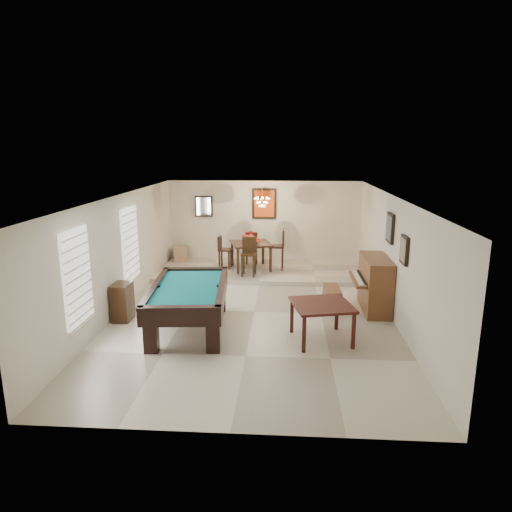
# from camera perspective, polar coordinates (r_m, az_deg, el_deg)

# --- Properties ---
(ground_plane) EXTENTS (6.00, 9.00, 0.02)m
(ground_plane) POSITION_cam_1_polar(r_m,az_deg,el_deg) (10.37, -0.22, -7.02)
(ground_plane) COLOR beige
(wall_back) EXTENTS (6.00, 0.04, 2.60)m
(wall_back) POSITION_cam_1_polar(r_m,az_deg,el_deg) (14.40, 1.03, 4.21)
(wall_back) COLOR silver
(wall_back) RESTS_ON ground_plane
(wall_front) EXTENTS (6.00, 0.04, 2.60)m
(wall_front) POSITION_cam_1_polar(r_m,az_deg,el_deg) (5.73, -3.42, -10.52)
(wall_front) COLOR silver
(wall_front) RESTS_ON ground_plane
(wall_left) EXTENTS (0.04, 9.00, 2.60)m
(wall_left) POSITION_cam_1_polar(r_m,az_deg,el_deg) (10.62, -16.59, 0.28)
(wall_left) COLOR silver
(wall_left) RESTS_ON ground_plane
(wall_right) EXTENTS (0.04, 9.00, 2.60)m
(wall_right) POSITION_cam_1_polar(r_m,az_deg,el_deg) (10.23, 16.78, -0.23)
(wall_right) COLOR silver
(wall_right) RESTS_ON ground_plane
(ceiling) EXTENTS (6.00, 9.00, 0.04)m
(ceiling) POSITION_cam_1_polar(r_m,az_deg,el_deg) (9.77, -0.23, 7.47)
(ceiling) COLOR white
(ceiling) RESTS_ON wall_back
(dining_step) EXTENTS (6.00, 2.50, 0.12)m
(dining_step) POSITION_cam_1_polar(r_m,az_deg,el_deg) (13.44, 0.74, -1.88)
(dining_step) COLOR beige
(dining_step) RESTS_ON ground_plane
(window_left_front) EXTENTS (0.06, 1.00, 1.70)m
(window_left_front) POSITION_cam_1_polar(r_m,az_deg,el_deg) (8.63, -21.43, -2.43)
(window_left_front) COLOR white
(window_left_front) RESTS_ON wall_left
(window_left_rear) EXTENTS (0.06, 1.00, 1.70)m
(window_left_rear) POSITION_cam_1_polar(r_m,az_deg,el_deg) (11.14, -15.43, 1.49)
(window_left_rear) COLOR white
(window_left_rear) RESTS_ON wall_left
(pool_table) EXTENTS (1.68, 2.80, 0.89)m
(pool_table) POSITION_cam_1_polar(r_m,az_deg,el_deg) (9.39, -8.36, -6.44)
(pool_table) COLOR black
(pool_table) RESTS_ON ground_plane
(square_table) EXTENTS (1.28, 1.28, 0.74)m
(square_table) POSITION_cam_1_polar(r_m,az_deg,el_deg) (8.88, 8.18, -8.16)
(square_table) COLOR black
(square_table) RESTS_ON ground_plane
(upright_piano) EXTENTS (0.82, 1.47, 1.22)m
(upright_piano) POSITION_cam_1_polar(r_m,az_deg,el_deg) (10.62, 13.89, -3.40)
(upright_piano) COLOR brown
(upright_piano) RESTS_ON ground_plane
(piano_bench) EXTENTS (0.37, 0.88, 0.48)m
(piano_bench) POSITION_cam_1_polar(r_m,az_deg,el_deg) (10.67, 9.48, -5.19)
(piano_bench) COLOR brown
(piano_bench) RESTS_ON ground_plane
(apothecary_chest) EXTENTS (0.36, 0.54, 0.81)m
(apothecary_chest) POSITION_cam_1_polar(r_m,az_deg,el_deg) (10.19, -16.36, -5.51)
(apothecary_chest) COLOR black
(apothecary_chest) RESTS_ON ground_plane
(dining_table) EXTENTS (1.36, 1.36, 0.90)m
(dining_table) POSITION_cam_1_polar(r_m,az_deg,el_deg) (13.35, -0.63, 0.28)
(dining_table) COLOR black
(dining_table) RESTS_ON dining_step
(flower_vase) EXTENTS (0.17, 0.17, 0.24)m
(flower_vase) POSITION_cam_1_polar(r_m,az_deg,el_deg) (13.23, -0.63, 2.69)
(flower_vase) COLOR #A5140E
(flower_vase) RESTS_ON dining_table
(dining_chair_south) EXTENTS (0.42, 0.42, 1.07)m
(dining_chair_south) POSITION_cam_1_polar(r_m,az_deg,el_deg) (12.60, -0.94, -0.13)
(dining_chair_south) COLOR black
(dining_chair_south) RESTS_ON dining_step
(dining_chair_north) EXTENTS (0.39, 0.39, 0.99)m
(dining_chair_north) POSITION_cam_1_polar(r_m,az_deg,el_deg) (14.03, -0.57, 1.12)
(dining_chair_north) COLOR black
(dining_chair_north) RESTS_ON dining_step
(dining_chair_west) EXTENTS (0.39, 0.39, 0.96)m
(dining_chair_west) POSITION_cam_1_polar(r_m,az_deg,el_deg) (13.43, -3.87, 0.47)
(dining_chair_west) COLOR black
(dining_chair_west) RESTS_ON dining_step
(dining_chair_east) EXTENTS (0.45, 0.45, 1.19)m
(dining_chair_east) POSITION_cam_1_polar(r_m,az_deg,el_deg) (13.27, 2.58, 0.82)
(dining_chair_east) COLOR black
(dining_chair_east) RESTS_ON dining_step
(corner_bench) EXTENTS (0.49, 0.57, 0.45)m
(corner_bench) POSITION_cam_1_polar(r_m,az_deg,el_deg) (14.54, -9.42, 0.28)
(corner_bench) COLOR #A6805A
(corner_bench) RESTS_ON dining_step
(chandelier) EXTENTS (0.44, 0.44, 0.60)m
(chandelier) POSITION_cam_1_polar(r_m,az_deg,el_deg) (12.99, 0.76, 7.20)
(chandelier) COLOR #FFE5B2
(chandelier) RESTS_ON ceiling
(back_painting) EXTENTS (0.75, 0.06, 0.95)m
(back_painting) POSITION_cam_1_polar(r_m,az_deg,el_deg) (14.27, 1.03, 6.56)
(back_painting) COLOR #D84C14
(back_painting) RESTS_ON wall_back
(back_mirror) EXTENTS (0.55, 0.06, 0.65)m
(back_mirror) POSITION_cam_1_polar(r_m,az_deg,el_deg) (14.50, -6.54, 6.19)
(back_mirror) COLOR white
(back_mirror) RESTS_ON wall_back
(right_picture_upper) EXTENTS (0.06, 0.55, 0.65)m
(right_picture_upper) POSITION_cam_1_polar(r_m,az_deg,el_deg) (10.39, 16.43, 3.38)
(right_picture_upper) COLOR slate
(right_picture_upper) RESTS_ON wall_right
(right_picture_lower) EXTENTS (0.06, 0.45, 0.55)m
(right_picture_lower) POSITION_cam_1_polar(r_m,az_deg,el_deg) (9.19, 18.06, 0.72)
(right_picture_lower) COLOR gray
(right_picture_lower) RESTS_ON wall_right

